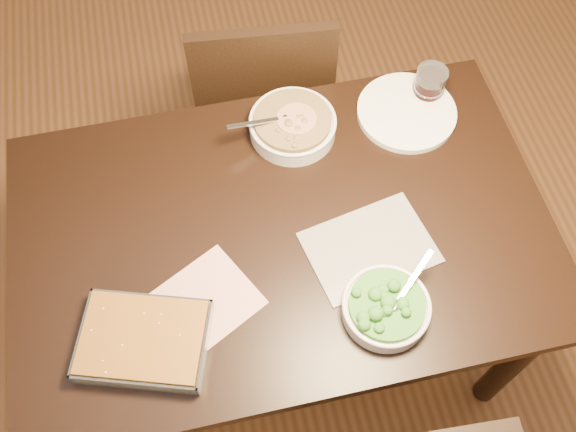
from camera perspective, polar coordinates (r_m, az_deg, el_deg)
The scene contains 11 objects.
ground at distance 2.35m, azimuth -0.37°, elevation -9.96°, with size 4.00×4.00×0.00m, color #432813.
table at distance 1.75m, azimuth -0.49°, elevation -2.62°, with size 1.40×0.90×0.75m.
magazine_a at distance 1.58m, azimuth -8.12°, elevation -8.06°, with size 0.28×0.21×0.01m, color #A4352F.
magazine_b at distance 1.65m, azimuth 7.26°, elevation -2.79°, with size 0.31×0.22×0.01m, color #292A31.
coaster at distance 1.96m, azimuth 12.20°, elevation 10.43°, with size 0.11×0.11×0.00m, color white.
stew_bowl at distance 1.81m, azimuth 0.42°, elevation 8.11°, with size 0.27×0.25×0.09m.
broccoli_bowl at distance 1.56m, azimuth 8.70°, elevation -8.03°, with size 0.21×0.21×0.08m.
baking_dish at distance 1.55m, azimuth -12.71°, elevation -10.72°, with size 0.35×0.30×0.05m.
wine_tumbler at distance 1.92m, azimuth 12.50°, elevation 11.46°, with size 0.09×0.09×0.10m.
dinner_plate at distance 1.90m, azimuth 10.49°, elevation 9.07°, with size 0.29×0.29×0.02m, color silver.
chair_far at distance 2.22m, azimuth -2.28°, elevation 10.53°, with size 0.48×0.48×0.93m.
Camera 1 is at (-0.16, -0.79, 2.21)m, focal length 40.00 mm.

